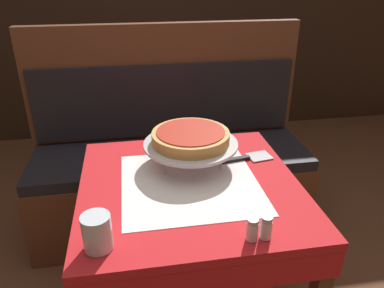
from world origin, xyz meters
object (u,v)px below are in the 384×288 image
(pepper_shaker, at_px, (266,227))
(booth_bench, at_px, (171,173))
(water_glass_near, at_px, (97,232))
(salt_shaker, at_px, (252,229))
(pizza_pan_stand, at_px, (191,145))
(dining_table_rear, at_px, (160,78))
(dining_table_front, at_px, (190,204))
(condiment_caddy, at_px, (150,58))
(deep_dish_pizza, at_px, (191,137))
(pizza_server, at_px, (240,159))

(pepper_shaker, bearing_deg, booth_bench, 98.09)
(water_glass_near, xyz_separation_m, salt_shaker, (0.43, -0.04, -0.02))
(pizza_pan_stand, relative_size, salt_shaker, 5.20)
(dining_table_rear, relative_size, salt_shaker, 10.66)
(dining_table_front, distance_m, water_glass_near, 0.45)
(booth_bench, bearing_deg, pepper_shaker, -81.91)
(water_glass_near, bearing_deg, dining_table_rear, 80.09)
(salt_shaker, xyz_separation_m, condiment_caddy, (-0.15, 2.07, 0.02))
(deep_dish_pizza, bearing_deg, water_glass_near, -127.63)
(condiment_caddy, bearing_deg, pepper_shaker, -84.77)
(pizza_server, bearing_deg, salt_shaker, -102.33)
(dining_table_front, distance_m, pepper_shaker, 0.39)
(dining_table_front, bearing_deg, deep_dish_pizza, 79.32)
(pizza_server, bearing_deg, pepper_shaker, -97.44)
(dining_table_front, xyz_separation_m, dining_table_rear, (0.05, 1.72, -0.01))
(booth_bench, height_order, pepper_shaker, booth_bench)
(salt_shaker, xyz_separation_m, pepper_shaker, (0.04, 0.00, 0.00))
(deep_dish_pizza, bearing_deg, pizza_pan_stand, 0.00)
(pizza_pan_stand, distance_m, pepper_shaker, 0.49)
(pepper_shaker, xyz_separation_m, condiment_caddy, (-0.19, 2.07, 0.01))
(booth_bench, xyz_separation_m, salt_shaker, (0.11, -1.09, 0.43))
(deep_dish_pizza, relative_size, pepper_shaker, 4.09)
(deep_dish_pizza, bearing_deg, pepper_shaker, -73.36)
(booth_bench, bearing_deg, dining_table_rear, 87.82)
(deep_dish_pizza, bearing_deg, booth_bench, 91.42)
(pizza_pan_stand, relative_size, condiment_caddy, 2.09)
(dining_table_rear, bearing_deg, salt_shaker, -87.84)
(condiment_caddy, bearing_deg, deep_dish_pizza, -88.21)
(dining_table_rear, xyz_separation_m, booth_bench, (-0.04, -0.96, -0.29))
(dining_table_rear, height_order, pepper_shaker, pepper_shaker)
(deep_dish_pizza, bearing_deg, condiment_caddy, 91.79)
(water_glass_near, height_order, condiment_caddy, condiment_caddy)
(pizza_server, bearing_deg, dining_table_rear, 96.45)
(booth_bench, bearing_deg, dining_table_front, -90.78)
(dining_table_rear, relative_size, pepper_shaker, 10.23)
(dining_table_rear, bearing_deg, pizza_pan_stand, -90.76)
(dining_table_front, distance_m, pizza_pan_stand, 0.22)
(deep_dish_pizza, distance_m, water_glass_near, 0.54)
(pizza_pan_stand, bearing_deg, deep_dish_pizza, 180.00)
(water_glass_near, height_order, pepper_shaker, water_glass_near)
(booth_bench, bearing_deg, pizza_server, -70.94)
(dining_table_rear, xyz_separation_m, pizza_pan_stand, (-0.02, -1.58, 0.19))
(water_glass_near, distance_m, condiment_caddy, 2.05)
(dining_table_front, relative_size, condiment_caddy, 4.51)
(dining_table_rear, xyz_separation_m, salt_shaker, (0.08, -2.05, 0.14))
(pizza_server, distance_m, condiment_caddy, 1.63)
(salt_shaker, height_order, pepper_shaker, pepper_shaker)
(water_glass_near, relative_size, salt_shaker, 1.51)
(condiment_caddy, bearing_deg, pizza_server, -81.15)
(pepper_shaker, height_order, condiment_caddy, condiment_caddy)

